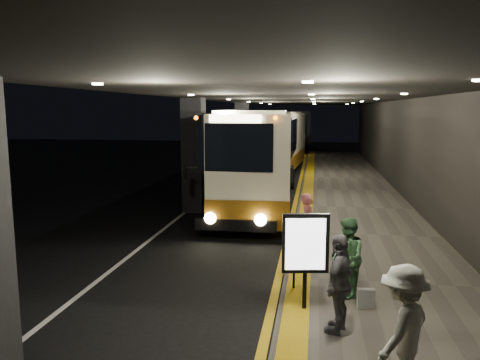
% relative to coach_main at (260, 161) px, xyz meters
% --- Properties ---
extents(ground, '(90.00, 90.00, 0.00)m').
position_rel_coach_main_xyz_m(ground, '(-0.85, -5.83, -1.83)').
color(ground, black).
extents(lane_line_white, '(0.12, 50.00, 0.01)m').
position_rel_coach_main_xyz_m(lane_line_white, '(-2.65, -0.83, -1.83)').
color(lane_line_white, silver).
rests_on(lane_line_white, ground).
extents(kerb_stripe_yellow, '(0.18, 50.00, 0.01)m').
position_rel_coach_main_xyz_m(kerb_stripe_yellow, '(1.50, -0.83, -1.83)').
color(kerb_stripe_yellow, gold).
rests_on(kerb_stripe_yellow, ground).
extents(sidewalk, '(4.50, 50.00, 0.15)m').
position_rel_coach_main_xyz_m(sidewalk, '(3.90, -0.83, -1.76)').
color(sidewalk, '#514C44').
rests_on(sidewalk, ground).
extents(tactile_strip, '(0.50, 50.00, 0.01)m').
position_rel_coach_main_xyz_m(tactile_strip, '(2.00, -0.83, -1.68)').
color(tactile_strip, gold).
rests_on(tactile_strip, sidewalk).
extents(terminal_wall, '(0.10, 50.00, 6.00)m').
position_rel_coach_main_xyz_m(terminal_wall, '(6.15, -0.83, 1.17)').
color(terminal_wall, black).
rests_on(terminal_wall, ground).
extents(support_columns, '(0.80, 24.80, 4.40)m').
position_rel_coach_main_xyz_m(support_columns, '(-2.35, -1.83, 0.37)').
color(support_columns, black).
rests_on(support_columns, ground).
extents(canopy, '(9.00, 50.00, 0.40)m').
position_rel_coach_main_xyz_m(canopy, '(1.65, -0.83, 2.77)').
color(canopy, black).
rests_on(canopy, support_columns).
extents(coach_main, '(3.20, 12.35, 3.82)m').
position_rel_coach_main_xyz_m(coach_main, '(0.00, 0.00, 0.00)').
color(coach_main, beige).
rests_on(coach_main, ground).
extents(coach_second, '(3.27, 11.95, 3.71)m').
position_rel_coach_main_xyz_m(coach_second, '(-0.09, 9.53, -0.05)').
color(coach_second, beige).
rests_on(coach_second, ground).
extents(coach_third, '(3.04, 11.85, 3.69)m').
position_rel_coach_main_xyz_m(coach_third, '(0.20, 27.45, -0.06)').
color(coach_third, beige).
rests_on(coach_third, ground).
extents(passenger_boarding, '(0.48, 0.65, 1.65)m').
position_rel_coach_main_xyz_m(passenger_boarding, '(2.15, -7.31, -0.86)').
color(passenger_boarding, '#C0595D').
rests_on(passenger_boarding, sidewalk).
extents(passenger_waiting_green, '(0.56, 0.84, 1.64)m').
position_rel_coach_main_xyz_m(passenger_waiting_green, '(2.99, -9.94, -0.86)').
color(passenger_waiting_green, '#3C6C44').
rests_on(passenger_waiting_green, sidewalk).
extents(passenger_waiting_white, '(1.09, 1.25, 1.78)m').
position_rel_coach_main_xyz_m(passenger_waiting_white, '(3.51, -13.18, -0.79)').
color(passenger_waiting_white, silver).
rests_on(passenger_waiting_white, sidewalk).
extents(passenger_waiting_grey, '(0.85, 1.14, 1.73)m').
position_rel_coach_main_xyz_m(passenger_waiting_grey, '(2.75, -11.54, -0.82)').
color(passenger_waiting_grey, '#57555B').
rests_on(passenger_waiting_grey, sidewalk).
extents(bag_polka, '(0.33, 0.16, 0.38)m').
position_rel_coach_main_xyz_m(bag_polka, '(3.32, -10.49, -1.49)').
color(bag_polka, black).
rests_on(bag_polka, sidewalk).
extents(info_sign, '(0.89, 0.26, 1.88)m').
position_rel_coach_main_xyz_m(info_sign, '(2.15, -10.72, -0.42)').
color(info_sign, black).
rests_on(info_sign, sidewalk).
extents(stanchion_post, '(0.05, 0.05, 1.02)m').
position_rel_coach_main_xyz_m(stanchion_post, '(1.90, -9.72, -1.17)').
color(stanchion_post, black).
rests_on(stanchion_post, sidewalk).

